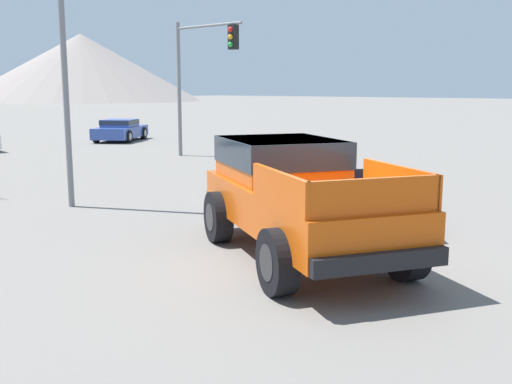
{
  "coord_description": "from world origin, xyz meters",
  "views": [
    {
      "loc": [
        -7.73,
        -5.47,
        2.79
      ],
      "look_at": [
        0.01,
        1.3,
        1.01
      ],
      "focal_mm": 42.0,
      "sensor_mm": 36.0,
      "label": 1
    }
  ],
  "objects_px": {
    "orange_pickup_truck": "(295,191)",
    "traffic_light_main": "(202,62)",
    "parked_car_blue": "(120,130)",
    "red_convertible_car": "(361,198)"
  },
  "relations": [
    {
      "from": "parked_car_blue",
      "to": "traffic_light_main",
      "type": "relative_size",
      "value": 0.8
    },
    {
      "from": "orange_pickup_truck",
      "to": "traffic_light_main",
      "type": "xyz_separation_m",
      "value": [
        8.84,
        11.43,
        2.7
      ]
    },
    {
      "from": "orange_pickup_truck",
      "to": "red_convertible_car",
      "type": "distance_m",
      "value": 3.44
    },
    {
      "from": "traffic_light_main",
      "to": "orange_pickup_truck",
      "type": "bearing_deg",
      "value": -37.74
    },
    {
      "from": "orange_pickup_truck",
      "to": "traffic_light_main",
      "type": "height_order",
      "value": "traffic_light_main"
    },
    {
      "from": "orange_pickup_truck",
      "to": "traffic_light_main",
      "type": "relative_size",
      "value": 1.0
    },
    {
      "from": "parked_car_blue",
      "to": "red_convertible_car",
      "type": "bearing_deg",
      "value": -56.19
    },
    {
      "from": "red_convertible_car",
      "to": "traffic_light_main",
      "type": "bearing_deg",
      "value": 111.66
    },
    {
      "from": "orange_pickup_truck",
      "to": "parked_car_blue",
      "type": "bearing_deg",
      "value": 90.76
    },
    {
      "from": "red_convertible_car",
      "to": "traffic_light_main",
      "type": "relative_size",
      "value": 0.86
    }
  ]
}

